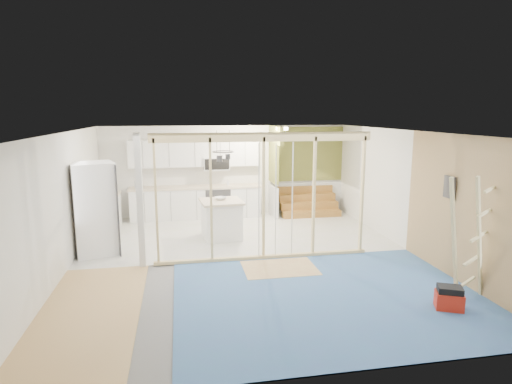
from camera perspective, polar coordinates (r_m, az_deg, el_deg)
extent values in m
cube|color=slate|center=(8.84, -0.94, -9.07)|extent=(7.00, 8.00, 0.01)
cube|color=white|center=(8.33, -1.00, 8.01)|extent=(7.00, 8.00, 0.01)
cube|color=white|center=(12.40, -3.98, 2.82)|extent=(7.00, 0.01, 2.60)
cube|color=white|center=(4.73, 7.06, -10.24)|extent=(7.00, 0.01, 2.60)
cube|color=white|center=(8.66, -24.49, -1.53)|extent=(0.01, 8.00, 2.60)
cube|color=white|center=(9.69, 19.92, 0.00)|extent=(0.01, 8.00, 2.60)
cube|color=beige|center=(10.72, -2.69, -5.46)|extent=(7.00, 4.00, 0.02)
cube|color=#405F9C|center=(7.28, 9.75, -13.62)|extent=(5.00, 4.00, 0.02)
cube|color=tan|center=(7.03, -21.54, -15.15)|extent=(1.50, 4.00, 0.02)
cube|color=tan|center=(8.38, 3.17, -10.09)|extent=(1.40, 1.00, 0.01)
cube|color=beige|center=(8.39, 1.04, 7.35)|extent=(4.40, 0.09, 0.18)
cube|color=beige|center=(8.88, 0.99, -8.65)|extent=(4.40, 0.09, 0.06)
cube|color=silver|center=(8.42, -15.22, -1.26)|extent=(0.12, 0.14, 2.60)
cube|color=beige|center=(8.40, -13.18, -1.20)|extent=(0.04, 0.09, 2.40)
cube|color=beige|center=(8.41, -6.02, -0.96)|extent=(0.04, 0.09, 2.40)
cube|color=beige|center=(8.55, 1.01, -0.71)|extent=(0.05, 0.09, 2.40)
cube|color=beige|center=(8.81, 7.73, -0.46)|extent=(0.04, 0.09, 2.40)
cube|color=beige|center=(9.19, 13.97, -0.23)|extent=(0.04, 0.09, 2.40)
cylinder|color=silver|center=(8.51, 0.39, -1.30)|extent=(0.02, 0.02, 2.35)
cylinder|color=silver|center=(8.72, 4.86, -1.06)|extent=(0.02, 0.02, 2.35)
cylinder|color=silver|center=(8.61, 2.64, -1.17)|extent=(0.02, 0.02, 2.35)
cube|color=white|center=(12.19, -7.98, -1.50)|extent=(3.60, 0.60, 0.88)
cube|color=beige|center=(12.10, -8.04, 0.65)|extent=(3.66, 0.64, 0.05)
cube|color=white|center=(11.26, -19.52, -3.03)|extent=(0.60, 1.60, 0.88)
cube|color=beige|center=(11.17, -19.66, -0.71)|extent=(0.64, 1.64, 0.05)
cube|color=white|center=(12.10, -8.18, 5.16)|extent=(3.60, 0.34, 0.75)
cube|color=silver|center=(12.13, -5.29, 3.81)|extent=(0.72, 0.38, 0.36)
cube|color=black|center=(11.94, -5.21, 3.71)|extent=(0.68, 0.02, 0.30)
cube|color=olive|center=(12.12, 2.37, 5.03)|extent=(0.10, 0.90, 1.60)
cube|color=silver|center=(12.32, 2.32, -1.23)|extent=(0.10, 0.90, 0.90)
cube|color=olive|center=(11.40, 3.17, 7.44)|extent=(0.10, 0.50, 0.50)
cube|color=olive|center=(12.81, 6.78, 5.04)|extent=(2.20, 0.04, 1.60)
cube|color=silver|center=(13.00, 6.66, -0.67)|extent=(2.20, 0.04, 0.90)
cube|color=olive|center=(12.34, 7.44, -2.96)|extent=(1.70, 0.26, 0.20)
cube|color=olive|center=(12.54, 7.10, -1.80)|extent=(1.70, 0.26, 0.20)
cube|color=olive|center=(12.74, 6.77, -0.67)|extent=(1.70, 0.26, 0.20)
cube|color=olive|center=(12.95, 6.46, 0.42)|extent=(1.70, 0.26, 0.20)
torus|color=black|center=(10.21, -4.39, 5.37)|extent=(0.52, 0.52, 0.02)
cylinder|color=black|center=(10.18, -5.26, 6.75)|extent=(0.01, 0.01, 0.50)
cylinder|color=black|center=(10.21, -3.57, 6.79)|extent=(0.01, 0.01, 0.50)
cylinder|color=#3B3B40|center=(10.12, -4.89, 4.46)|extent=(0.14, 0.14, 0.14)
cylinder|color=#3B3B40|center=(10.34, -3.78, 4.72)|extent=(0.12, 0.12, 0.12)
cube|color=tan|center=(8.05, 26.90, -2.59)|extent=(0.02, 4.00, 2.60)
cube|color=#3B3B40|center=(8.43, 24.40, 0.59)|extent=(0.04, 0.30, 0.40)
cylinder|color=#FFEABF|center=(11.56, 3.49, 8.43)|extent=(0.32, 0.32, 0.08)
cube|color=white|center=(9.59, -20.76, -2.12)|extent=(1.06, 1.04, 1.96)
cube|color=#3B3B40|center=(9.52, -18.30, -2.05)|extent=(0.26, 0.75, 1.92)
cube|color=white|center=(10.20, -4.63, -3.88)|extent=(0.93, 0.93, 0.86)
cube|color=beige|center=(10.09, -4.67, -1.27)|extent=(1.04, 1.04, 0.05)
imported|color=silver|center=(10.17, -4.73, -0.85)|extent=(0.35, 0.35, 0.07)
imported|color=#A8ACBB|center=(12.09, -15.65, 1.18)|extent=(0.14, 0.14, 0.30)
imported|color=silver|center=(12.21, -3.75, 1.35)|extent=(0.09, 0.09, 0.17)
cube|color=#B01F10|center=(7.35, 24.34, -13.12)|extent=(0.48, 0.43, 0.28)
cube|color=black|center=(7.28, 24.45, -11.76)|extent=(0.43, 0.38, 0.10)
cube|color=#D4C381|center=(7.40, 24.90, -5.74)|extent=(0.46, 0.23, 2.01)
cube|color=#D4C381|center=(7.65, 27.62, -5.44)|extent=(0.46, 0.23, 2.01)
cube|color=#D4C381|center=(7.78, 26.17, -10.84)|extent=(0.46, 0.23, 0.13)
cube|color=#D4C381|center=(7.70, 26.89, -8.06)|extent=(0.46, 0.23, 0.13)
cube|color=#D4C381|center=(7.65, 27.62, -5.24)|extent=(0.46, 0.23, 0.13)
cube|color=#D4C381|center=(7.61, 28.35, -2.38)|extent=(0.46, 0.23, 0.13)
cube|color=#D4C381|center=(7.59, 29.08, 0.51)|extent=(0.46, 0.23, 0.13)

